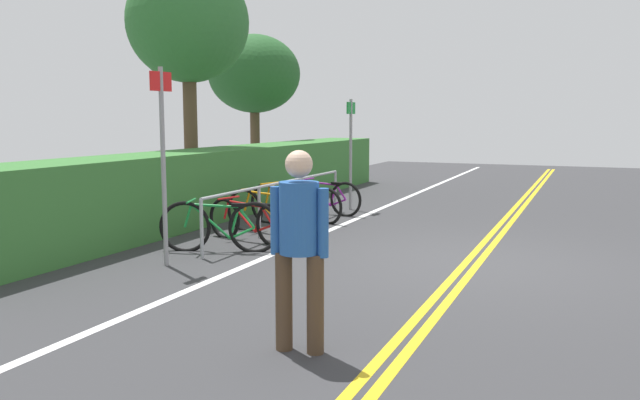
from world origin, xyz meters
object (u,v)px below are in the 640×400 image
(pedestrian, at_px, (299,238))
(sign_post_near, at_px, (163,149))
(tree_mid, at_px, (188,24))
(bicycle_4, at_px, (307,203))
(bicycle_0, at_px, (220,227))
(bike_rack, at_px, (282,194))
(bicycle_3, at_px, (286,205))
(sign_post_far, at_px, (351,144))
(bicycle_1, at_px, (248,221))
(tree_far_right, at_px, (254,75))
(bicycle_5, at_px, (324,197))
(bicycle_2, at_px, (271,212))

(pedestrian, xyz_separation_m, sign_post_near, (2.08, 2.87, 0.56))
(tree_mid, bearing_deg, bicycle_4, -99.42)
(bicycle_0, bearing_deg, bike_rack, -1.00)
(bike_rack, xyz_separation_m, bicycle_3, (0.41, 0.14, -0.26))
(bicycle_4, xyz_separation_m, sign_post_far, (1.65, -0.24, 1.04))
(bicycle_1, relative_size, pedestrian, 1.01)
(bicycle_4, distance_m, sign_post_near, 4.19)
(bike_rack, relative_size, tree_far_right, 1.16)
(bicycle_5, height_order, tree_mid, tree_mid)
(bicycle_2, xyz_separation_m, bicycle_3, (0.77, 0.12, 0.00))
(bicycle_1, height_order, bicycle_5, bicycle_5)
(tree_mid, bearing_deg, bicycle_3, -112.66)
(bicycle_3, xyz_separation_m, bicycle_4, (0.67, -0.11, -0.04))
(tree_mid, bearing_deg, sign_post_far, -69.23)
(sign_post_near, distance_m, tree_far_right, 10.22)
(bicycle_5, bearing_deg, sign_post_far, -19.64)
(bicycle_1, xyz_separation_m, bicycle_2, (0.75, -0.01, 0.04))
(pedestrian, height_order, sign_post_near, sign_post_near)
(pedestrian, xyz_separation_m, sign_post_far, (7.75, 2.46, 0.42))
(bicycle_4, xyz_separation_m, pedestrian, (-6.10, -2.70, 0.62))
(sign_post_far, xyz_separation_m, tree_far_right, (3.66, 4.27, 1.73))
(bicycle_1, xyz_separation_m, bicycle_4, (2.19, -0.01, 0.00))
(bicycle_0, distance_m, bicycle_1, 0.81)
(bicycle_4, relative_size, tree_far_right, 0.39)
(bicycle_3, xyz_separation_m, bicycle_5, (1.56, -0.08, -0.03))
(bicycle_0, height_order, bicycle_2, bicycle_0)
(sign_post_near, bearing_deg, bike_rack, -3.93)
(bicycle_0, distance_m, tree_mid, 5.65)
(tree_mid, bearing_deg, bicycle_5, -81.61)
(bicycle_0, distance_m, tree_far_right, 9.63)
(bicycle_1, xyz_separation_m, sign_post_near, (-1.83, 0.17, 1.18))
(bicycle_1, distance_m, pedestrian, 4.80)
(bicycle_2, bearing_deg, sign_post_near, 176.00)
(sign_post_far, bearing_deg, bicycle_3, 171.38)
(sign_post_far, height_order, tree_far_right, tree_far_right)
(bicycle_5, distance_m, tree_mid, 4.48)
(bicycle_3, xyz_separation_m, tree_far_right, (5.98, 3.92, 2.74))
(bicycle_0, distance_m, bicycle_4, 3.00)
(bicycle_2, relative_size, tree_mid, 0.36)
(bicycle_5, distance_m, pedestrian, 7.53)
(bicycle_2, distance_m, bicycle_5, 2.33)
(bicycle_0, relative_size, bicycle_2, 0.91)
(bicycle_3, relative_size, sign_post_near, 0.65)
(bicycle_4, bearing_deg, bicycle_1, 179.86)
(bicycle_0, distance_m, pedestrian, 4.16)
(bike_rack, xyz_separation_m, bicycle_4, (1.08, 0.03, -0.30))
(bicycle_2, bearing_deg, bicycle_0, 179.56)
(tree_far_right, bearing_deg, tree_mid, -166.40)
(bicycle_4, height_order, bicycle_5, bicycle_5)
(tree_far_right, bearing_deg, bicycle_2, -149.14)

